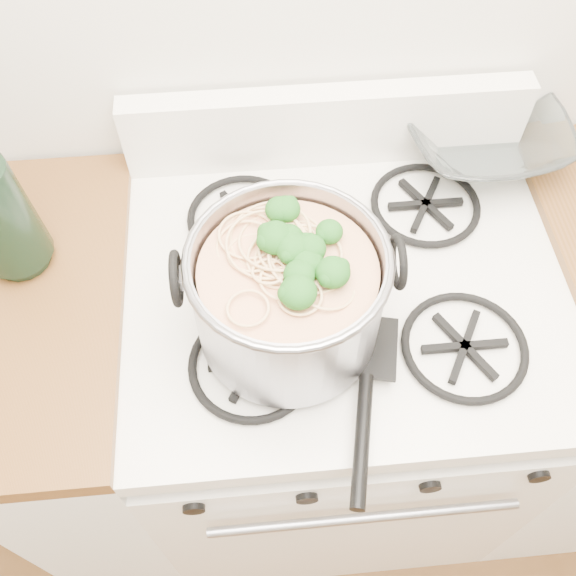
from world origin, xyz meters
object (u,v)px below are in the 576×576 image
at_px(stock_pot, 288,295).
at_px(spatula, 369,344).
at_px(glass_bowl, 480,141).
at_px(gas_range, 331,394).

xyz_separation_m(stock_pot, spatula, (0.12, -0.05, -0.08)).
bearing_deg(glass_bowl, spatula, -124.32).
relative_size(stock_pot, spatula, 1.05).
relative_size(gas_range, stock_pot, 2.85).
xyz_separation_m(gas_range, glass_bowl, (0.30, 0.28, 0.50)).
bearing_deg(stock_pot, gas_range, 39.93).
distance_m(gas_range, stock_pot, 0.60).
xyz_separation_m(gas_range, stock_pot, (-0.11, -0.09, 0.58)).
bearing_deg(gas_range, stock_pot, -140.07).
distance_m(gas_range, glass_bowl, 0.65).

